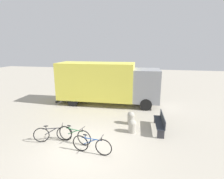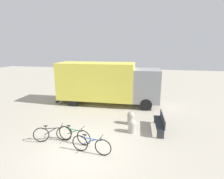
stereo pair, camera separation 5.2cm
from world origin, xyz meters
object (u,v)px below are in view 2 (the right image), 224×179
Objects in this scene: park_bench at (160,122)px; bicycle_far at (91,145)px; bicycle_near at (53,134)px; bollard_far_bench at (131,117)px; bollard_near_bench at (132,126)px; bicycle_middle at (74,135)px; delivery_truck at (107,82)px.

bicycle_far is (-2.93, -2.74, -0.10)m from park_bench.
bicycle_far is at bearing 129.89° from park_bench.
bollard_far_bench is (3.40, 2.68, 0.01)m from bicycle_near.
park_bench reaches higher than bollard_near_bench.
park_bench reaches higher than bicycle_middle.
bollard_near_bench is (3.57, 1.67, -0.02)m from bicycle_near.
bicycle_middle is at bearing -132.21° from bollard_far_bench.
bollard_far_bench is (-1.61, 0.50, -0.10)m from park_bench.
bicycle_middle is (-0.11, -5.95, -1.36)m from delivery_truck.
delivery_truck is at bearing 58.39° from bicycle_near.
park_bench is at bearing 2.76° from bicycle_near.
bicycle_middle is 2.33× the size of bollard_far_bench.
bicycle_near is (-5.01, -2.18, -0.10)m from park_bench.
delivery_truck is 5.18m from bollard_near_bench.
bicycle_near is 0.95× the size of bicycle_far.
bollard_far_bench is at bearing 99.58° from bollard_near_bench.
bicycle_middle is (1.04, 0.09, 0.00)m from bicycle_near.
bicycle_far is at bearing -123.80° from bollard_near_bench.
bicycle_middle reaches higher than bollard_far_bench.
bicycle_near is at bearing -154.95° from bollard_near_bench.
bicycle_middle is (-3.97, -2.10, -0.10)m from park_bench.
bicycle_middle is 3.51m from bollard_far_bench.
park_bench reaches higher than bollard_far_bench.
park_bench is at bearing -46.79° from delivery_truck.
delivery_truck is 10.51× the size of bollard_far_bench.
park_bench reaches higher than bicycle_far.
bollard_near_bench is 1.03m from bollard_far_bench.
bollard_near_bench is (1.49, 2.22, -0.02)m from bicycle_far.
park_bench is 4.01m from bicycle_far.
bollard_far_bench is at bearing 17.54° from bicycle_near.
bollard_far_bench is (2.24, -3.36, -1.35)m from delivery_truck.
bicycle_near is at bearing 171.26° from bicycle_far.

